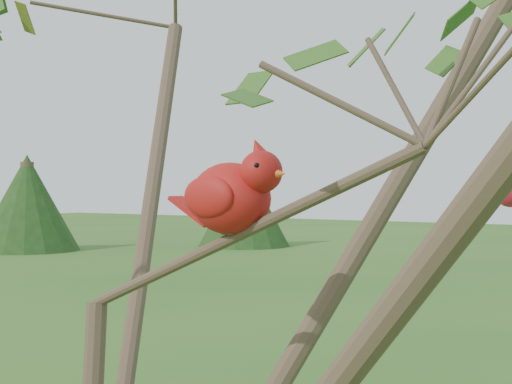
% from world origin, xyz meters
% --- Properties ---
extents(crabapple_tree, '(2.35, 2.05, 2.95)m').
position_xyz_m(crabapple_tree, '(0.03, -0.02, 2.12)').
color(crabapple_tree, '#493627').
rests_on(crabapple_tree, ground).
extents(cardinal, '(0.22, 0.12, 0.15)m').
position_xyz_m(cardinal, '(0.25, 0.07, 2.14)').
color(cardinal, red).
rests_on(cardinal, ground).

